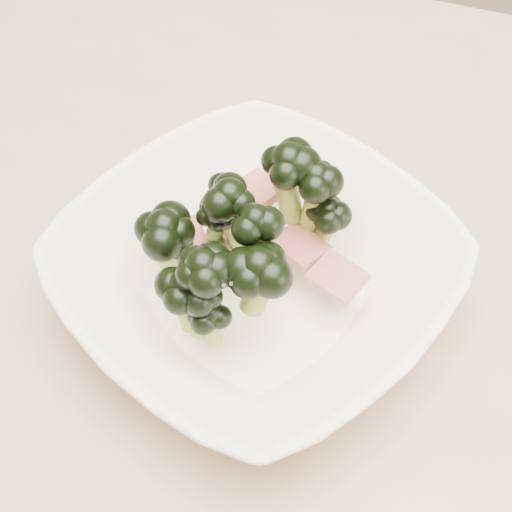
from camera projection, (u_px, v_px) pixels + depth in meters
name	position (u px, v px, depth m)	size (l,w,h in m)	color
dining_table	(337.00, 376.00, 0.58)	(1.20, 0.80, 0.75)	tan
broccoli_dish	(253.00, 268.00, 0.48)	(0.33, 0.33, 0.11)	white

